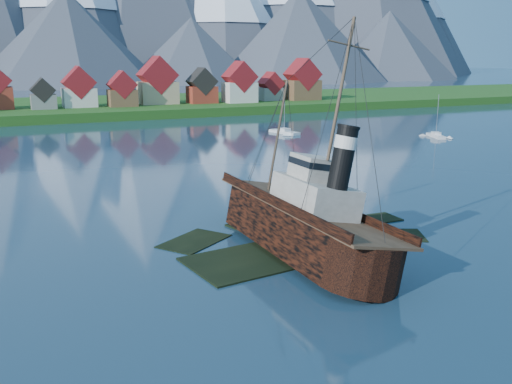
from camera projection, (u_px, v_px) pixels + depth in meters
name	position (u px, v px, depth m)	size (l,w,h in m)	color
ground	(289.00, 247.00, 62.69)	(1400.00, 1400.00, 0.00)	#193246
shoal	(294.00, 242.00, 65.39)	(31.71, 21.24, 1.14)	black
shore_bank	(80.00, 111.00, 213.49)	(600.00, 80.00, 3.20)	#144112
seawall	(97.00, 122.00, 179.79)	(600.00, 2.50, 2.00)	#3F3D38
tugboat_wreck	(290.00, 219.00, 61.75)	(7.58, 32.67, 25.89)	black
sailboat_d	(436.00, 136.00, 145.78)	(4.79, 8.58, 11.41)	silver
sailboat_e	(284.00, 132.00, 152.99)	(4.85, 10.50, 11.82)	silver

